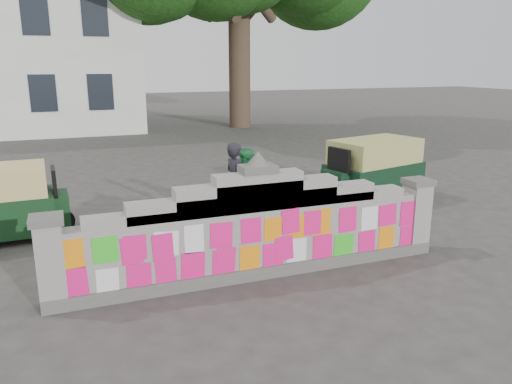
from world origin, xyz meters
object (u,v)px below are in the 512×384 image
at_px(pedestrian, 247,188).
at_px(rickshaw_right, 372,169).
at_px(cyclist_bike, 236,212).
at_px(cyclist_rider, 236,196).

distance_m(pedestrian, rickshaw_right, 3.61).
relative_size(pedestrian, rickshaw_right, 0.58).
xyz_separation_m(cyclist_bike, pedestrian, (0.40, 0.45, 0.34)).
height_order(cyclist_bike, pedestrian, pedestrian).
bearing_deg(rickshaw_right, cyclist_bike, 3.43).
bearing_deg(cyclist_rider, cyclist_bike, 80.96).
xyz_separation_m(pedestrian, rickshaw_right, (3.53, 0.78, -0.03)).
bearing_deg(rickshaw_right, cyclist_rider, 3.43).
bearing_deg(cyclist_bike, pedestrian, -50.84).
bearing_deg(pedestrian, cyclist_rider, -72.66).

